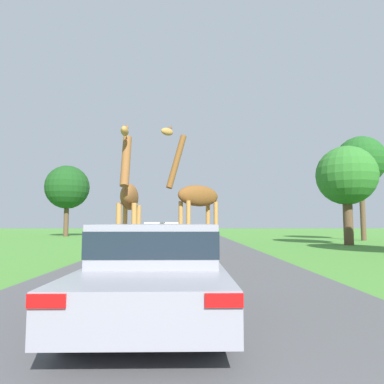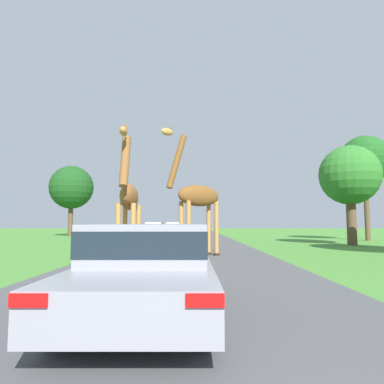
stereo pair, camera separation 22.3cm
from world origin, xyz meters
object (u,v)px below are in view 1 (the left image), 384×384
at_px(car_queue_right, 174,231).
at_px(car_queue_left, 159,232).
at_px(tree_centre_back, 346,176).
at_px(tree_right_cluster, 360,161).
at_px(giraffe_near_road, 196,198).
at_px(giraffe_companion, 129,199).
at_px(car_lead_maroon, 158,265).
at_px(tree_far_right, 67,187).
at_px(car_far_ahead, 163,235).

height_order(car_queue_right, car_queue_left, car_queue_left).
bearing_deg(tree_centre_back, tree_right_cluster, 55.02).
relative_size(giraffe_near_road, car_queue_right, 1.18).
bearing_deg(car_queue_left, giraffe_companion, -90.73).
bearing_deg(tree_centre_back, car_lead_maroon, -123.77).
relative_size(car_queue_right, tree_right_cluster, 0.55).
bearing_deg(giraffe_near_road, tree_right_cluster, -84.97).
bearing_deg(tree_far_right, car_queue_left, -46.08).
bearing_deg(giraffe_near_road, tree_centre_back, -91.72).
bearing_deg(tree_far_right, car_queue_right, -24.62).
xyz_separation_m(car_queue_left, tree_centre_back, (12.04, -2.79, 3.61)).
height_order(car_far_ahead, tree_far_right, tree_far_right).
distance_m(car_far_ahead, tree_right_cluster, 18.18).
height_order(car_queue_left, tree_far_right, tree_far_right).
xyz_separation_m(car_lead_maroon, car_far_ahead, (-0.78, 12.61, 0.02)).
bearing_deg(car_queue_right, tree_far_right, 155.38).
bearing_deg(car_lead_maroon, tree_far_right, 111.72).
height_order(giraffe_near_road, car_queue_left, giraffe_near_road).
xyz_separation_m(tree_centre_back, tree_far_right, (-22.28, 13.42, 0.62)).
height_order(car_queue_right, car_far_ahead, car_far_ahead).
distance_m(giraffe_near_road, car_far_ahead, 4.39).
xyz_separation_m(car_queue_right, tree_right_cluster, (14.93, -3.09, 5.55)).
xyz_separation_m(car_queue_left, tree_far_right, (-10.24, 10.63, 4.23)).
xyz_separation_m(car_queue_right, car_far_ahead, (-0.15, -11.63, 0.06)).
xyz_separation_m(car_lead_maroon, car_queue_right, (-0.63, 24.24, -0.04)).
relative_size(giraffe_companion, car_far_ahead, 1.02).
xyz_separation_m(tree_centre_back, tree_right_cluster, (3.69, 5.27, 1.93)).
bearing_deg(car_queue_right, tree_right_cluster, -11.70).
distance_m(tree_right_cluster, tree_far_right, 27.25).
bearing_deg(tree_right_cluster, tree_centre_back, -124.98).
bearing_deg(car_queue_left, car_lead_maroon, -85.63).
distance_m(car_queue_left, car_far_ahead, 6.09).
distance_m(giraffe_near_road, car_queue_left, 10.18).
distance_m(giraffe_companion, car_queue_left, 12.10).
relative_size(car_queue_left, tree_centre_back, 0.71).
xyz_separation_m(car_queue_right, car_queue_left, (-0.80, -5.57, 0.01)).
bearing_deg(tree_right_cluster, car_lead_maroon, -124.08).
xyz_separation_m(giraffe_near_road, car_queue_left, (-2.29, 9.77, -1.70)).
distance_m(giraffe_companion, tree_right_cluster, 21.87).
relative_size(giraffe_companion, car_lead_maroon, 0.99).
relative_size(giraffe_near_road, car_queue_left, 1.21).
height_order(car_lead_maroon, car_queue_left, car_lead_maroon).
distance_m(car_queue_right, tree_far_right, 12.86).
relative_size(car_queue_right, car_queue_left, 1.02).
relative_size(tree_right_cluster, tree_far_right, 1.15).
bearing_deg(giraffe_companion, car_queue_left, -92.52).
bearing_deg(car_lead_maroon, giraffe_companion, 103.36).
bearing_deg(tree_right_cluster, giraffe_companion, -137.63).
bearing_deg(giraffe_near_road, car_far_ahead, -13.52).
xyz_separation_m(giraffe_near_road, tree_far_right, (-12.53, 20.40, 2.53)).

